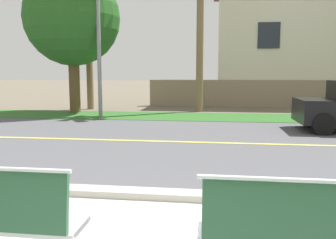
# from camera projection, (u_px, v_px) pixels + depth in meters

# --- Properties ---
(ground_plane) EXTENTS (140.00, 140.00, 0.00)m
(ground_plane) POSITION_uv_depth(u_px,v_px,m) (193.00, 133.00, 10.61)
(ground_plane) COLOR #665B4C
(curb_edge) EXTENTS (44.00, 0.30, 0.11)m
(curb_edge) POSITION_uv_depth(u_px,v_px,m) (168.00, 195.00, 5.05)
(curb_edge) COLOR #ADA89E
(curb_edge) RESTS_ON ground_plane
(street_asphalt) EXTENTS (52.00, 8.00, 0.01)m
(street_asphalt) POSITION_uv_depth(u_px,v_px,m) (190.00, 142.00, 9.13)
(street_asphalt) COLOR #515156
(street_asphalt) RESTS_ON ground_plane
(road_centre_line) EXTENTS (48.00, 0.14, 0.01)m
(road_centre_line) POSITION_uv_depth(u_px,v_px,m) (190.00, 142.00, 9.13)
(road_centre_line) COLOR #E0CC4C
(road_centre_line) RESTS_ON ground_plane
(far_verge_grass) EXTENTS (48.00, 2.80, 0.02)m
(far_verge_grass) POSITION_uv_depth(u_px,v_px,m) (199.00, 117.00, 14.39)
(far_verge_grass) COLOR #2D6026
(far_verge_grass) RESTS_ON ground_plane
(streetlamp) EXTENTS (0.24, 2.10, 7.84)m
(streetlamp) POSITION_uv_depth(u_px,v_px,m) (99.00, 5.00, 14.13)
(streetlamp) COLOR gray
(streetlamp) RESTS_ON ground_plane
(shade_tree_far_left) EXTENTS (4.14, 4.14, 6.84)m
(shade_tree_far_left) POSITION_uv_depth(u_px,v_px,m) (74.00, 10.00, 15.31)
(shade_tree_far_left) COLOR brown
(shade_tree_far_left) RESTS_ON ground_plane
(garden_wall) EXTENTS (13.00, 0.36, 1.40)m
(garden_wall) POSITION_uv_depth(u_px,v_px,m) (274.00, 94.00, 18.31)
(garden_wall) COLOR gray
(garden_wall) RESTS_ON ground_plane
(house_across_street) EXTENTS (9.80, 6.91, 7.23)m
(house_across_street) POSITION_uv_depth(u_px,v_px,m) (297.00, 40.00, 20.84)
(house_across_street) COLOR beige
(house_across_street) RESTS_ON ground_plane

